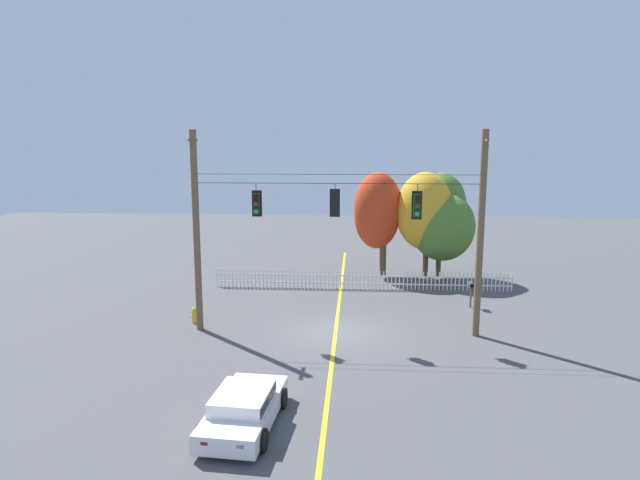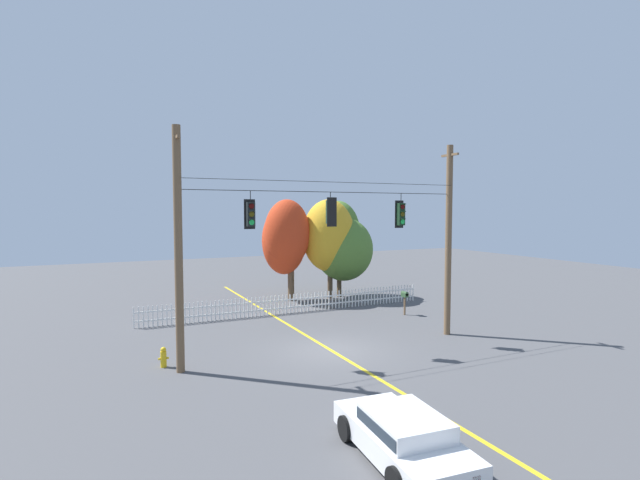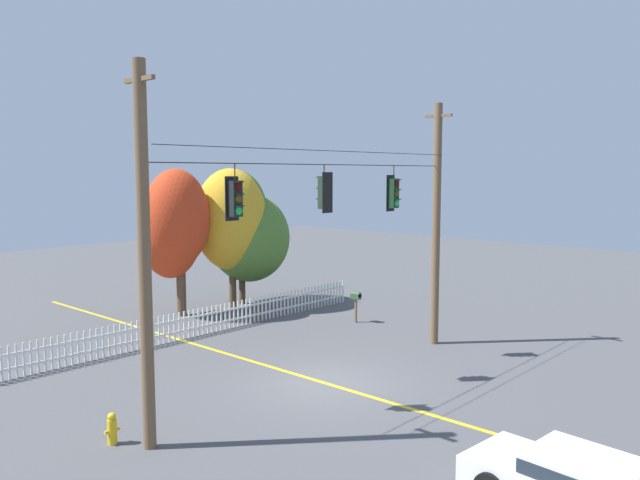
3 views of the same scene
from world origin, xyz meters
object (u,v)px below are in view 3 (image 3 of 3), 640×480
Objects in this scene: fire_hydrant at (112,429)px; roadside_mailbox at (356,297)px; autumn_maple_mid at (232,219)px; traffic_signal_southbound_primary at (393,193)px; traffic_signal_eastbound_side at (235,198)px; traffic_signal_northbound_secondary at (324,192)px; autumn_oak_far_east at (244,230)px; autumn_maple_near_fence at (173,224)px.

fire_hydrant is 13.70m from roadside_mailbox.
fire_hydrant is at bearing -140.62° from autumn_maple_mid.
autumn_maple_mid is 4.94× the size of roadside_mailbox.
traffic_signal_southbound_primary is at bearing -99.16° from autumn_maple_mid.
traffic_signal_eastbound_side is 3.36m from traffic_signal_northbound_secondary.
traffic_signal_southbound_primary is 10.58m from autumn_maple_mid.
traffic_signal_eastbound_side is 14.30m from autumn_oak_far_east.
fire_hydrant is at bearing -165.44° from roadside_mailbox.
traffic_signal_southbound_primary reaches higher than fire_hydrant.
traffic_signal_southbound_primary reaches higher than autumn_oak_far_east.
traffic_signal_northbound_secondary is 0.22× the size of autumn_maple_mid.
fire_hydrant is at bearing 165.80° from traffic_signal_eastbound_side.
roadside_mailbox is at bearing 32.29° from traffic_signal_northbound_secondary.
traffic_signal_northbound_secondary is 1.06× the size of roadside_mailbox.
autumn_maple_mid is 15.52m from fire_hydrant.
traffic_signal_northbound_secondary is 1.85× the size of fire_hydrant.
fire_hydrant is at bearing -131.19° from autumn_maple_near_fence.
traffic_signal_northbound_secondary is at bearing -179.68° from traffic_signal_southbound_primary.
traffic_signal_southbound_primary reaches higher than autumn_maple_mid.
roadside_mailbox is (10.10, 4.24, -4.60)m from traffic_signal_eastbound_side.
autumn_maple_near_fence is (-1.26, 10.74, -1.54)m from traffic_signal_southbound_primary.
autumn_oak_far_east is 4.89× the size of roadside_mailbox.
traffic_signal_northbound_secondary is 11.10m from autumn_maple_near_fence.
autumn_maple_near_fence is 8.56× the size of fire_hydrant.
autumn_oak_far_east reaches higher than fire_hydrant.
autumn_maple_near_fence is 13.73m from fire_hydrant.
traffic_signal_northbound_secondary is 12.38m from autumn_oak_far_east.
traffic_signal_southbound_primary is (3.45, 0.02, -0.10)m from traffic_signal_northbound_secondary.
roadside_mailbox is (4.54, -6.50, -3.03)m from autumn_maple_near_fence.
traffic_signal_northbound_secondary is 8.48m from fire_hydrant.
traffic_signal_eastbound_side is 1.04× the size of traffic_signal_northbound_secondary.
traffic_signal_northbound_secondary is at bearing -101.52° from autumn_maple_near_fence.
traffic_signal_eastbound_side is 13.46m from autumn_maple_mid.
autumn_maple_mid is at bearing 39.38° from fire_hydrant.
traffic_signal_eastbound_side is 0.22× the size of autumn_maple_mid.
traffic_signal_southbound_primary is 0.23× the size of autumn_maple_mid.
roadside_mailbox is at bearing -83.73° from autumn_oak_far_east.
autumn_oak_far_east is at bearing 48.33° from traffic_signal_eastbound_side.
fire_hydrant is (-6.51, 0.82, -5.38)m from traffic_signal_northbound_secondary.
autumn_maple_mid reaches higher than autumn_oak_far_east.
traffic_signal_southbound_primary reaches higher than roadside_mailbox.
fire_hydrant is (-8.70, -9.95, -3.73)m from autumn_maple_near_fence.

